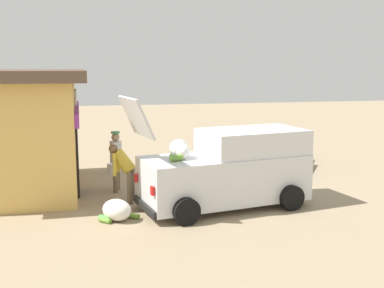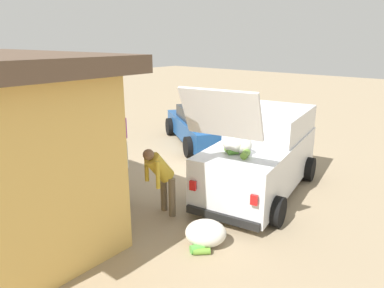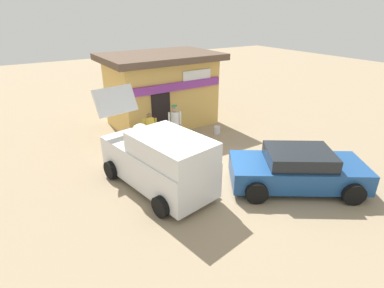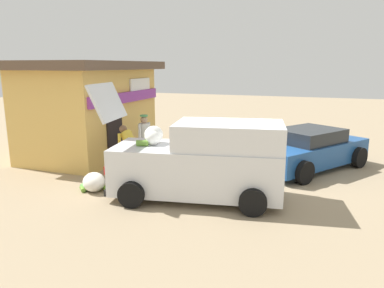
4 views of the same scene
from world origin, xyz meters
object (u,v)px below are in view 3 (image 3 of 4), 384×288
(delivery_van, at_px, (159,160))
(vendor_standing, at_px, (175,122))
(paint_bucket, at_px, (217,130))
(customer_bending, at_px, (151,130))
(storefront_bar, at_px, (161,89))
(parked_sedan, at_px, (297,169))
(unloaded_banana_pile, at_px, (115,151))

(delivery_van, bearing_deg, vendor_standing, 52.55)
(paint_bucket, bearing_deg, customer_bending, -177.21)
(storefront_bar, distance_m, vendor_standing, 2.85)
(parked_sedan, bearing_deg, storefront_bar, 96.93)
(paint_bucket, bearing_deg, delivery_van, -147.57)
(vendor_standing, bearing_deg, paint_bucket, 0.80)
(parked_sedan, distance_m, paint_bucket, 5.18)
(parked_sedan, xyz_separation_m, vendor_standing, (-1.67, 5.09, 0.37))
(paint_bucket, bearing_deg, unloaded_banana_pile, 178.46)
(delivery_van, distance_m, paint_bucket, 5.23)
(delivery_van, height_order, parked_sedan, delivery_van)
(vendor_standing, height_order, customer_bending, vendor_standing)
(customer_bending, bearing_deg, unloaded_banana_pile, 168.48)
(storefront_bar, distance_m, customer_bending, 3.46)
(storefront_bar, bearing_deg, vendor_standing, -105.58)
(parked_sedan, relative_size, customer_bending, 2.90)
(delivery_van, bearing_deg, storefront_bar, 62.20)
(storefront_bar, xyz_separation_m, parked_sedan, (0.94, -7.73, -1.15))
(delivery_van, xyz_separation_m, parked_sedan, (3.77, -2.35, -0.34))
(storefront_bar, bearing_deg, customer_bending, -124.39)
(delivery_van, relative_size, customer_bending, 3.10)
(parked_sedan, height_order, paint_bucket, parked_sedan)
(parked_sedan, height_order, customer_bending, customer_bending)
(vendor_standing, distance_m, paint_bucket, 2.41)
(delivery_van, xyz_separation_m, unloaded_banana_pile, (-0.53, 2.90, -0.74))
(vendor_standing, xyz_separation_m, customer_bending, (-1.16, -0.14, -0.06))
(customer_bending, relative_size, paint_bucket, 4.61)
(parked_sedan, bearing_deg, vendor_standing, 108.20)
(parked_sedan, bearing_deg, customer_bending, 119.78)
(customer_bending, relative_size, unloaded_banana_pile, 1.55)
(paint_bucket, bearing_deg, vendor_standing, -179.20)
(customer_bending, xyz_separation_m, unloaded_banana_pile, (-1.47, 0.30, -0.70))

